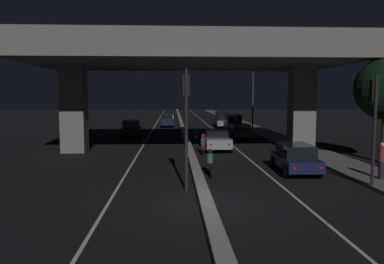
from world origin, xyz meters
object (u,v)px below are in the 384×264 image
(traffic_light_right_of_median, at_px, (374,111))
(car_black_lead_oncoming, at_px, (132,128))
(car_dark_green_third, at_px, (240,131))
(motorcycle_white_filtering_far, at_px, (197,136))
(motorcycle_black_filtering_near, at_px, (210,164))
(motorcycle_red_filtering_mid, at_px, (203,146))
(traffic_light_left_of_median, at_px, (186,109))
(car_silver_third_oncoming, at_px, (168,116))
(car_dark_blue_second_oncoming, at_px, (167,121))
(car_white_fourth, at_px, (233,123))
(pedestrian_on_sidewalk, at_px, (382,160))
(car_silver_fifth, at_px, (223,119))
(car_dark_blue_lead, at_px, (295,158))
(car_silver_second, at_px, (216,140))
(car_black_fourth_oncoming, at_px, (170,113))
(street_lamp, at_px, (250,94))

(traffic_light_right_of_median, height_order, car_black_lead_oncoming, traffic_light_right_of_median)
(car_dark_green_third, xyz_separation_m, motorcycle_white_filtering_far, (-4.32, -3.21, -0.14))
(car_black_lead_oncoming, height_order, motorcycle_black_filtering_near, car_black_lead_oncoming)
(motorcycle_black_filtering_near, height_order, motorcycle_red_filtering_mid, motorcycle_black_filtering_near)
(traffic_light_left_of_median, distance_m, car_silver_third_oncoming, 47.23)
(car_dark_green_third, relative_size, car_dark_blue_second_oncoming, 1.20)
(car_white_fourth, distance_m, pedestrian_on_sidewalk, 25.09)
(car_silver_fifth, bearing_deg, motorcycle_black_filtering_near, 172.34)
(car_silver_third_oncoming, bearing_deg, car_dark_blue_lead, 8.72)
(car_dark_blue_second_oncoming, height_order, motorcycle_red_filtering_mid, car_dark_blue_second_oncoming)
(car_dark_blue_lead, distance_m, car_dark_blue_second_oncoming, 30.95)
(traffic_light_left_of_median, bearing_deg, car_dark_blue_lead, 30.56)
(car_silver_second, distance_m, car_black_fourth_oncoming, 43.74)
(car_white_fourth, height_order, motorcycle_red_filtering_mid, car_white_fourth)
(traffic_light_left_of_median, xyz_separation_m, car_dark_blue_second_oncoming, (-1.34, 33.59, -2.78))
(car_silver_second, bearing_deg, car_white_fourth, -14.84)
(motorcycle_black_filtering_near, bearing_deg, traffic_light_right_of_median, -112.60)
(car_silver_fifth, bearing_deg, car_black_fourth_oncoming, 18.59)
(car_dark_green_third, distance_m, car_white_fourth, 6.43)
(car_silver_third_oncoming, relative_size, pedestrian_on_sidewalk, 2.72)
(street_lamp, relative_size, motorcycle_red_filtering_mid, 3.83)
(motorcycle_white_filtering_far, height_order, pedestrian_on_sidewalk, pedestrian_on_sidewalk)
(traffic_light_left_of_median, distance_m, traffic_light_right_of_median, 8.18)
(pedestrian_on_sidewalk, bearing_deg, car_dark_blue_lead, 144.28)
(car_black_lead_oncoming, bearing_deg, car_black_fourth_oncoming, 171.77)
(car_silver_second, height_order, car_dark_green_third, car_silver_second)
(car_black_fourth_oncoming, distance_m, motorcycle_white_filtering_far, 39.21)
(car_dark_blue_second_oncoming, bearing_deg, car_black_fourth_oncoming, 177.82)
(car_silver_second, height_order, car_silver_fifth, car_silver_fifth)
(car_dark_green_third, height_order, pedestrian_on_sidewalk, pedestrian_on_sidewalk)
(traffic_light_right_of_median, xyz_separation_m, car_dark_blue_lead, (-2.25, 3.50, -2.59))
(motorcycle_black_filtering_near, distance_m, motorcycle_red_filtering_mid, 7.20)
(motorcycle_red_filtering_mid, bearing_deg, car_silver_fifth, -6.69)
(car_silver_second, relative_size, motorcycle_black_filtering_near, 2.30)
(traffic_light_left_of_median, distance_m, car_dark_blue_lead, 7.41)
(motorcycle_white_filtering_far, bearing_deg, car_dark_green_third, -53.53)
(car_silver_fifth, height_order, car_black_lead_oncoming, car_silver_fifth)
(car_dark_blue_second_oncoming, distance_m, motorcycle_white_filtering_far, 17.44)
(car_black_lead_oncoming, bearing_deg, car_dark_blue_second_oncoming, 162.04)
(car_black_fourth_oncoming, relative_size, motorcycle_red_filtering_mid, 2.34)
(car_black_fourth_oncoming, bearing_deg, car_dark_blue_lead, 6.16)
(car_dark_blue_second_oncoming, bearing_deg, car_black_lead_oncoming, -17.38)
(car_silver_fifth, distance_m, motorcycle_black_filtering_near, 30.20)
(car_silver_third_oncoming, xyz_separation_m, motorcycle_black_filtering_near, (2.63, -44.09, -0.12))
(car_silver_fifth, distance_m, motorcycle_white_filtering_far, 17.07)
(traffic_light_right_of_median, xyz_separation_m, car_white_fourth, (-1.94, 26.01, -2.36))
(car_silver_fifth, distance_m, car_black_lead_oncoming, 15.42)
(car_dark_green_third, distance_m, car_silver_third_oncoming, 28.43)
(motorcycle_white_filtering_far, relative_size, pedestrian_on_sidewalk, 1.12)
(car_black_fourth_oncoming, height_order, motorcycle_white_filtering_far, car_black_fourth_oncoming)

